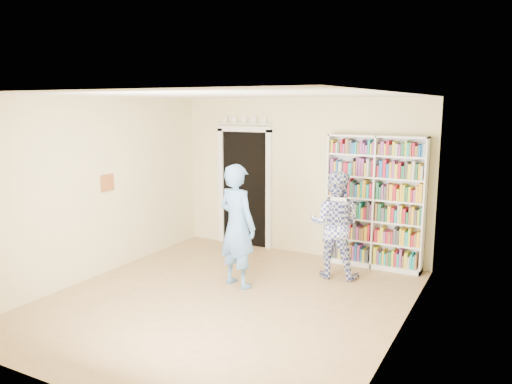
% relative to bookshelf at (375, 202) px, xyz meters
% --- Properties ---
extents(floor, '(5.00, 5.00, 0.00)m').
position_rel_bookshelf_xyz_m(floor, '(-1.35, -2.34, -1.07)').
color(floor, '#9C774B').
rests_on(floor, ground).
extents(ceiling, '(5.00, 5.00, 0.00)m').
position_rel_bookshelf_xyz_m(ceiling, '(-1.35, -2.34, 1.63)').
color(ceiling, white).
rests_on(ceiling, wall_back).
extents(wall_back, '(4.50, 0.00, 4.50)m').
position_rel_bookshelf_xyz_m(wall_back, '(-1.35, 0.16, 0.28)').
color(wall_back, beige).
rests_on(wall_back, floor).
extents(wall_left, '(0.00, 5.00, 5.00)m').
position_rel_bookshelf_xyz_m(wall_left, '(-3.60, -2.34, 0.28)').
color(wall_left, beige).
rests_on(wall_left, floor).
extents(wall_right, '(0.00, 5.00, 5.00)m').
position_rel_bookshelf_xyz_m(wall_right, '(0.90, -2.34, 0.28)').
color(wall_right, beige).
rests_on(wall_right, floor).
extents(bookshelf, '(1.54, 0.29, 2.11)m').
position_rel_bookshelf_xyz_m(bookshelf, '(0.00, 0.00, 0.00)').
color(bookshelf, white).
rests_on(bookshelf, floor).
extents(doorway, '(1.10, 0.08, 2.43)m').
position_rel_bookshelf_xyz_m(doorway, '(-2.45, 0.13, 0.11)').
color(doorway, black).
rests_on(doorway, floor).
extents(wall_art, '(0.03, 0.25, 0.25)m').
position_rel_bookshelf_xyz_m(wall_art, '(-3.58, -2.14, 0.33)').
color(wall_art, brown).
rests_on(wall_art, wall_left).
extents(man_blue, '(0.74, 0.58, 1.77)m').
position_rel_bookshelf_xyz_m(man_blue, '(-1.49, -1.78, -0.18)').
color(man_blue, '#598BC6').
rests_on(man_blue, floor).
extents(man_plaid, '(0.86, 0.71, 1.62)m').
position_rel_bookshelf_xyz_m(man_plaid, '(-0.40, -0.75, -0.26)').
color(man_plaid, navy).
rests_on(man_plaid, floor).
extents(paper_sheet, '(0.22, 0.08, 0.32)m').
position_rel_bookshelf_xyz_m(paper_sheet, '(-0.30, -0.91, 0.03)').
color(paper_sheet, white).
rests_on(paper_sheet, man_plaid).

